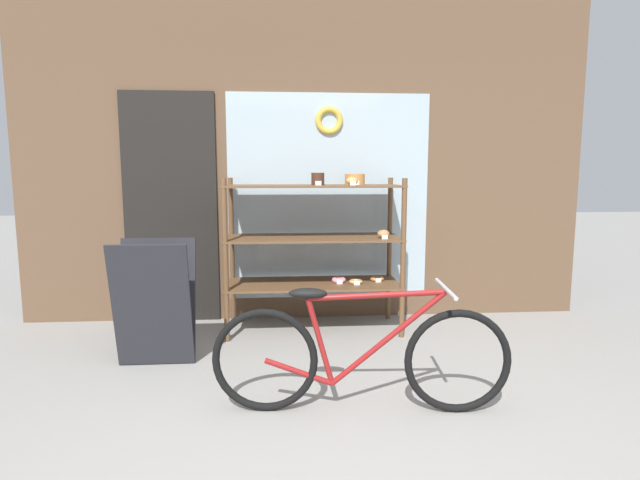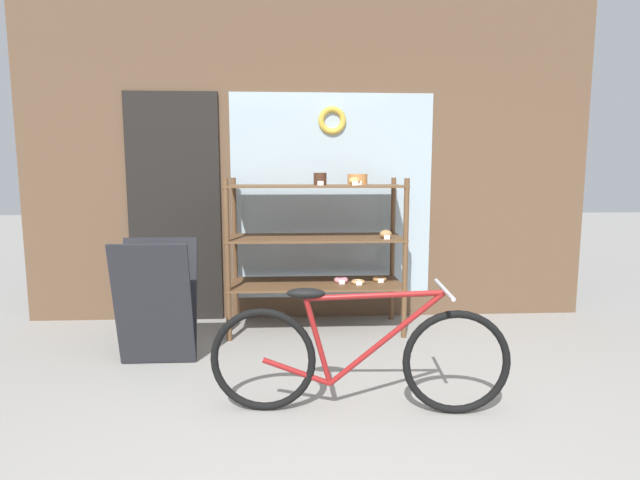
# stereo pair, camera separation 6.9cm
# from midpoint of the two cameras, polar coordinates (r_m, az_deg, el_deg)

# --- Properties ---
(storefront_facade) EXTENTS (5.27, 0.13, 3.52)m
(storefront_facade) POSITION_cam_midpoint_polar(r_m,az_deg,el_deg) (4.72, -2.35, 11.81)
(storefront_facade) COLOR brown
(storefront_facade) RESTS_ON ground_plane
(display_case) EXTENTS (1.50, 0.58, 1.38)m
(display_case) POSITION_cam_midpoint_polar(r_m,az_deg,el_deg) (4.32, -0.76, 0.42)
(display_case) COLOR brown
(display_case) RESTS_ON ground_plane
(bicycle) EXTENTS (1.71, 0.46, 0.74)m
(bicycle) POSITION_cam_midpoint_polar(r_m,az_deg,el_deg) (2.94, 3.85, -13.10)
(bicycle) COLOR black
(bicycle) RESTS_ON ground_plane
(sandwich_board) EXTENTS (0.54, 0.38, 0.90)m
(sandwich_board) POSITION_cam_midpoint_polar(r_m,az_deg,el_deg) (3.78, -18.85, -6.84)
(sandwich_board) COLOR #232328
(sandwich_board) RESTS_ON ground_plane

